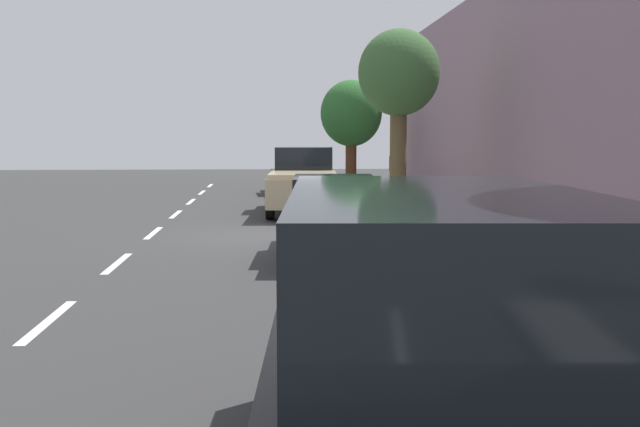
% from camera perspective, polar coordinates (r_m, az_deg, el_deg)
% --- Properties ---
extents(ground, '(68.49, 68.49, 0.00)m').
position_cam_1_polar(ground, '(17.07, -3.87, -1.74)').
color(ground, '#323232').
extents(sidewalk, '(4.03, 42.81, 0.16)m').
position_cam_1_polar(sidewalk, '(17.58, 10.21, -1.33)').
color(sidewalk, '#ABA694').
rests_on(sidewalk, ground).
extents(curb_edge, '(0.16, 42.81, 0.16)m').
position_cam_1_polar(curb_edge, '(17.20, 3.41, -1.41)').
color(curb_edge, gray).
rests_on(curb_edge, ground).
extents(lane_stripe_centre, '(0.14, 40.00, 0.01)m').
position_cam_1_polar(lane_stripe_centre, '(15.92, -13.86, -2.45)').
color(lane_stripe_centre, white).
rests_on(lane_stripe_centre, ground).
extents(lane_stripe_bike_edge, '(0.12, 42.81, 0.01)m').
position_cam_1_polar(lane_stripe_bike_edge, '(17.08, -1.49, -1.71)').
color(lane_stripe_bike_edge, white).
rests_on(lane_stripe_bike_edge, ground).
extents(building_facade, '(0.50, 42.81, 6.61)m').
position_cam_1_polar(building_facade, '(18.16, 17.44, 8.92)').
color(building_facade, gray).
rests_on(building_facade, ground).
extents(parked_suv_black_nearest, '(2.21, 4.82, 1.99)m').
position_cam_1_polar(parked_suv_black_nearest, '(4.38, 9.09, -10.95)').
color(parked_suv_black_nearest, black).
rests_on(parked_suv_black_nearest, ground).
extents(parked_sedan_dark_blue_second, '(2.05, 4.50, 1.52)m').
position_cam_1_polar(parked_sedan_dark_blue_second, '(14.26, 1.11, -0.21)').
color(parked_sedan_dark_blue_second, navy).
rests_on(parked_sedan_dark_blue_second, ground).
extents(parked_pickup_tan_mid, '(2.27, 5.41, 1.95)m').
position_cam_1_polar(parked_pickup_tan_mid, '(22.08, -1.27, 2.38)').
color(parked_pickup_tan_mid, tan).
rests_on(parked_pickup_tan_mid, ground).
extents(parked_sedan_green_far, '(2.04, 4.50, 1.52)m').
position_cam_1_polar(parked_sedan_green_far, '(29.51, -1.86, 3.01)').
color(parked_sedan_green_far, '#1E512D').
rests_on(parked_sedan_green_far, ground).
extents(bicycle_at_curb, '(1.64, 0.71, 0.76)m').
position_cam_1_polar(bicycle_at_curb, '(8.74, 7.54, -6.74)').
color(bicycle_at_curb, black).
rests_on(bicycle_at_curb, ground).
extents(cyclist_with_backpack, '(0.52, 0.55, 1.69)m').
position_cam_1_polar(cyclist_with_backpack, '(8.25, 9.71, -2.94)').
color(cyclist_with_backpack, '#C6B284').
rests_on(cyclist_with_backpack, ground).
extents(street_tree_mid_block, '(2.21, 2.21, 5.01)m').
position_cam_1_polar(street_tree_mid_block, '(20.41, 6.10, 10.41)').
color(street_tree_mid_block, brown).
rests_on(street_tree_mid_block, sidewalk).
extents(street_tree_far_end, '(2.63, 2.63, 4.52)m').
position_cam_1_polar(street_tree_far_end, '(31.99, 2.42, 7.64)').
color(street_tree_far_end, brown).
rests_on(street_tree_far_end, sidewalk).
extents(pedestrian_on_phone, '(0.42, 0.51, 1.59)m').
position_cam_1_polar(pedestrian_on_phone, '(28.41, 5.73, 3.47)').
color(pedestrian_on_phone, black).
rests_on(pedestrian_on_phone, sidewalk).
extents(fire_hydrant, '(0.22, 0.22, 0.84)m').
position_cam_1_polar(fire_hydrant, '(15.55, 5.78, -0.35)').
color(fire_hydrant, red).
rests_on(fire_hydrant, sidewalk).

